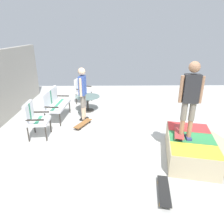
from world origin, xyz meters
name	(u,v)px	position (x,y,z in m)	size (l,w,h in m)	color
ground_plane	(127,138)	(0.00, 0.00, -0.05)	(12.00, 12.00, 0.10)	#B2B2AD
skate_ramp	(192,147)	(-1.08, -1.41, 0.26)	(2.02, 2.04, 0.53)	tan
patio_bench	(54,102)	(1.32, 2.36, 0.62)	(1.29, 0.65, 1.02)	#2D2823
patio_chair_near_house	(81,88)	(3.09, 1.67, 0.61)	(0.74, 0.69, 1.02)	#2D2823
patio_chair_by_wall	(34,117)	(0.01, 2.58, 0.61)	(0.64, 0.57, 1.02)	#2D2823
patio_table	(88,101)	(2.07, 1.31, 0.40)	(0.90, 0.90, 0.57)	#2D2823
person_watching	(83,90)	(1.23, 1.37, 1.03)	(0.47, 0.28, 1.76)	black
person_skater	(190,96)	(-1.11, -1.19, 1.53)	(0.27, 0.48, 1.72)	navy
skateboard_by_bench	(83,124)	(0.71, 1.34, 0.08)	(0.81, 0.53, 0.10)	brown
skateboard_spare	(164,191)	(-2.26, -0.47, 0.08)	(0.82, 0.33, 0.10)	black
skateboard_on_ramp	(179,131)	(-0.93, -1.12, 0.61)	(0.82, 0.42, 0.10)	#B23838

